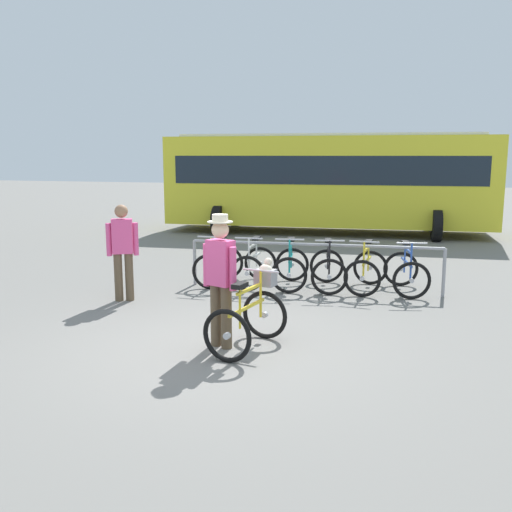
{
  "coord_description": "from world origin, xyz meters",
  "views": [
    {
      "loc": [
        2.46,
        -6.59,
        2.46
      ],
      "look_at": [
        0.22,
        1.29,
        1.0
      ],
      "focal_mm": 40.06,
      "sensor_mm": 36.0,
      "label": 1
    }
  ],
  "objects": [
    {
      "name": "person_with_featured_bike",
      "position": [
        0.09,
        0.1,
        0.95
      ],
      "size": [
        0.5,
        0.32,
        1.72
      ],
      "color": "brown",
      "rests_on": "ground"
    },
    {
      "name": "racked_bike_blue",
      "position": [
        2.31,
        3.82,
        0.37
      ],
      "size": [
        0.87,
        1.19,
        0.97
      ],
      "color": "black",
      "rests_on": "ground"
    },
    {
      "name": "featured_bicycle",
      "position": [
        0.47,
        0.21,
        0.49
      ],
      "size": [
        0.86,
        1.25,
        1.09
      ],
      "color": "black",
      "rests_on": "ground"
    },
    {
      "name": "racked_bike_yellow",
      "position": [
        1.61,
        3.77,
        0.37
      ],
      "size": [
        0.72,
        1.12,
        0.97
      ],
      "color": "black",
      "rests_on": "ground"
    },
    {
      "name": "pedestrian_with_backpack",
      "position": [
        -2.29,
        1.92,
        0.94
      ],
      "size": [
        0.49,
        0.43,
        1.64
      ],
      "color": "brown",
      "rests_on": "ground"
    },
    {
      "name": "bus_distant",
      "position": [
        -0.31,
        11.46,
        1.74
      ],
      "size": [
        10.14,
        3.83,
        3.08
      ],
      "color": "yellow",
      "rests_on": "ground"
    },
    {
      "name": "racked_bike_black",
      "position": [
        0.92,
        3.72,
        0.37
      ],
      "size": [
        0.86,
        1.19,
        0.97
      ],
      "color": "black",
      "rests_on": "ground"
    },
    {
      "name": "racked_bike_white",
      "position": [
        -0.48,
        3.63,
        0.37
      ],
      "size": [
        0.69,
        1.1,
        0.97
      ],
      "color": "black",
      "rests_on": "ground"
    },
    {
      "name": "racked_bike_teal",
      "position": [
        0.22,
        3.67,
        0.37
      ],
      "size": [
        0.83,
        1.2,
        0.98
      ],
      "color": "black",
      "rests_on": "ground"
    },
    {
      "name": "ground_plane",
      "position": [
        0.0,
        0.0,
        0.0
      ],
      "size": [
        80.0,
        80.0,
        0.0
      ],
      "primitive_type": "plane",
      "color": "slate"
    },
    {
      "name": "racked_bike_lime",
      "position": [
        -1.18,
        3.58,
        0.37
      ],
      "size": [
        0.69,
        1.12,
        0.97
      ],
      "color": "black",
      "rests_on": "ground"
    },
    {
      "name": "bike_rack_rail",
      "position": [
        0.68,
        3.53,
        0.7
      ],
      "size": [
        4.6,
        0.37,
        0.88
      ],
      "color": "#99999E",
      "rests_on": "ground"
    }
  ]
}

